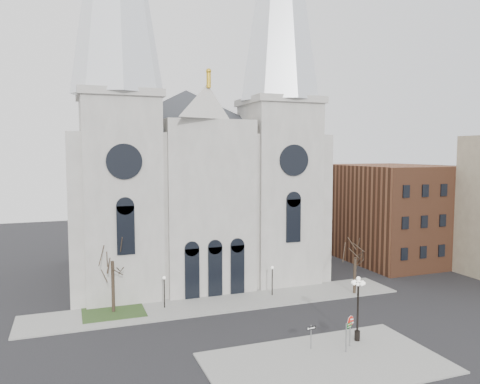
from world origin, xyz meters
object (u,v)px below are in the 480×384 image
object	(u,v)px
one_way_sign	(311,332)
street_name_sign	(347,335)
globe_lamp	(358,300)
stop_sign	(350,324)

from	to	relation	value
one_way_sign	street_name_sign	distance (m)	2.80
one_way_sign	street_name_sign	size ratio (longest dim) A/B	0.84
globe_lamp	one_way_sign	world-z (taller)	globe_lamp
stop_sign	street_name_sign	world-z (taller)	stop_sign
one_way_sign	globe_lamp	bearing A→B (deg)	-4.57
globe_lamp	one_way_sign	bearing A→B (deg)	-178.44
globe_lamp	one_way_sign	size ratio (longest dim) A/B	2.80
globe_lamp	street_name_sign	xyz separation A→B (m)	(-2.08, -1.59, -2.07)
stop_sign	globe_lamp	world-z (taller)	globe_lamp
street_name_sign	one_way_sign	bearing A→B (deg)	123.98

